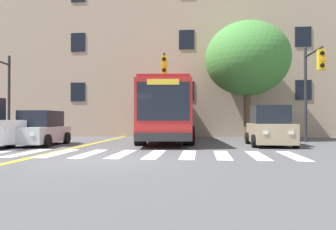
{
  "coord_description": "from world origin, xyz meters",
  "views": [
    {
      "loc": [
        3.27,
        -10.07,
        1.31
      ],
      "look_at": [
        1.34,
        8.54,
        1.53
      ],
      "focal_mm": 35.0,
      "sensor_mm": 36.0,
      "label": 1
    }
  ],
  "objects": [
    {
      "name": "city_bus",
      "position": [
        1.13,
        9.56,
        1.76
      ],
      "size": [
        3.64,
        11.99,
        3.27
      ],
      "color": "#B22323",
      "rests_on": "ground"
    },
    {
      "name": "traffic_light_near_corner",
      "position": [
        9.12,
        8.07,
        3.5
      ],
      "size": [
        0.34,
        2.62,
        5.34
      ],
      "color": "#28282D",
      "rests_on": "ground"
    },
    {
      "name": "lane_line_yellow_outer",
      "position": [
        -2.4,
        15.91,
        0.0
      ],
      "size": [
        0.12,
        36.0,
        0.01
      ],
      "primitive_type": "cube",
      "color": "gold",
      "rests_on": "ground"
    },
    {
      "name": "street_tree_curbside_large",
      "position": [
        6.16,
        11.31,
        5.18
      ],
      "size": [
        7.39,
        7.5,
        7.56
      ],
      "color": "brown",
      "rests_on": "ground"
    },
    {
      "name": "building_facade",
      "position": [
        2.16,
        18.65,
        6.68
      ],
      "size": [
        40.87,
        10.14,
        13.36
      ],
      "color": "tan",
      "rests_on": "ground"
    },
    {
      "name": "traffic_light_overhead",
      "position": [
        1.04,
        9.46,
        3.56
      ],
      "size": [
        0.53,
        3.19,
        5.36
      ],
      "color": "#28282D",
      "rests_on": "ground"
    },
    {
      "name": "car_tan_far_lane",
      "position": [
        6.57,
        6.33,
        0.89
      ],
      "size": [
        2.06,
        3.78,
        1.95
      ],
      "color": "tan",
      "rests_on": "ground"
    },
    {
      "name": "car_teal_behind_bus",
      "position": [
        2.05,
        20.49,
        0.82
      ],
      "size": [
        2.25,
        4.55,
        1.82
      ],
      "color": "#236B70",
      "rests_on": "ground"
    },
    {
      "name": "ground_plane",
      "position": [
        0.0,
        0.0,
        0.0
      ],
      "size": [
        120.0,
        120.0,
        0.0
      ],
      "primitive_type": "plane",
      "color": "#4C4C4F"
    },
    {
      "name": "lane_line_yellow_inner",
      "position": [
        -2.56,
        15.91,
        0.0
      ],
      "size": [
        0.12,
        36.0,
        0.01
      ],
      "primitive_type": "cube",
      "color": "gold",
      "rests_on": "ground"
    },
    {
      "name": "crosswalk",
      "position": [
        0.29,
        1.91,
        0.0
      ],
      "size": [
        12.9,
        3.09,
        0.01
      ],
      "color": "white",
      "rests_on": "ground"
    },
    {
      "name": "car_silver_near_lane",
      "position": [
        -4.68,
        5.43,
        0.79
      ],
      "size": [
        2.05,
        4.0,
        1.71
      ],
      "color": "#B7BABF",
      "rests_on": "ground"
    }
  ]
}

